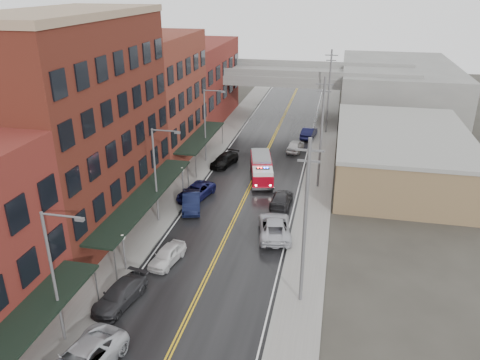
{
  "coord_description": "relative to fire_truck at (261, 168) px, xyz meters",
  "views": [
    {
      "loc": [
        8.69,
        -12.07,
        20.71
      ],
      "look_at": [
        0.01,
        28.36,
        3.0
      ],
      "focal_mm": 35.0,
      "sensor_mm": 36.0,
      "label": 1
    }
  ],
  "objects": [
    {
      "name": "sidewalk_right",
      "position": [
        6.44,
        -5.8,
        -1.33
      ],
      "size": [
        3.0,
        160.0,
        0.15
      ],
      "primitive_type": "cube",
      "color": "slate",
      "rests_on": "ground"
    },
    {
      "name": "fire_truck",
      "position": [
        0.0,
        0.0,
        0.0
      ],
      "size": [
        4.04,
        7.41,
        2.59
      ],
      "rotation": [
        0.0,
        0.0,
        0.22
      ],
      "color": "maroon",
      "rests_on": "ground"
    },
    {
      "name": "utility_pole_0",
      "position": [
        6.34,
        -20.8,
        4.9
      ],
      "size": [
        1.8,
        0.24,
        12.0
      ],
      "color": "#59595B",
      "rests_on": "ground"
    },
    {
      "name": "globe_lamp_2",
      "position": [
        -7.26,
        -5.8,
        0.91
      ],
      "size": [
        0.44,
        0.44,
        3.12
      ],
      "color": "#59595B",
      "rests_on": "ground"
    },
    {
      "name": "curb_right",
      "position": [
        4.79,
        -5.8,
        -1.33
      ],
      "size": [
        0.3,
        160.0,
        0.15
      ],
      "primitive_type": "cube",
      "color": "gray",
      "rests_on": "ground"
    },
    {
      "name": "awning_0",
      "position": [
        -8.35,
        -31.8,
        1.59
      ],
      "size": [
        2.6,
        16.0,
        3.09
      ],
      "color": "black",
      "rests_on": "ground"
    },
    {
      "name": "parked_car_left_6",
      "position": [
        -5.77,
        -6.15,
        -0.7
      ],
      "size": [
        3.44,
        5.47,
        1.41
      ],
      "primitive_type": "imported",
      "rotation": [
        0.0,
        0.0,
        -0.23
      ],
      "color": "#131547",
      "rests_on": "ground"
    },
    {
      "name": "brick_building_c",
      "position": [
        -14.16,
        4.7,
        6.1
      ],
      "size": [
        9.0,
        15.0,
        15.0
      ],
      "primitive_type": "cube",
      "color": "maroon",
      "rests_on": "ground"
    },
    {
      "name": "curb_left",
      "position": [
        -6.51,
        -5.8,
        -1.33
      ],
      "size": [
        0.3,
        160.0,
        0.15
      ],
      "primitive_type": "cube",
      "color": "gray",
      "rests_on": "ground"
    },
    {
      "name": "road",
      "position": [
        -0.86,
        -5.8,
        -1.39
      ],
      "size": [
        11.0,
        160.0,
        0.02
      ],
      "primitive_type": "cube",
      "color": "black",
      "rests_on": "ground"
    },
    {
      "name": "utility_pole_1",
      "position": [
        6.34,
        -0.8,
        4.9
      ],
      "size": [
        1.8,
        0.24,
        12.0
      ],
      "color": "#59595B",
      "rests_on": "ground"
    },
    {
      "name": "awning_1",
      "position": [
        -8.35,
        -12.8,
        1.59
      ],
      "size": [
        2.6,
        18.0,
        3.09
      ],
      "color": "black",
      "rests_on": "ground"
    },
    {
      "name": "right_far_block",
      "position": [
        17.14,
        34.2,
        2.6
      ],
      "size": [
        18.0,
        30.0,
        8.0
      ],
      "primitive_type": "cube",
      "color": "slate",
      "rests_on": "ground"
    },
    {
      "name": "street_lamp_1",
      "position": [
        -7.41,
        -11.8,
        3.78
      ],
      "size": [
        2.64,
        0.22,
        9.0
      ],
      "color": "#59595B",
      "rests_on": "ground"
    },
    {
      "name": "parked_car_right_2",
      "position": [
        2.74,
        10.4,
        -0.67
      ],
      "size": [
        2.26,
        4.47,
        1.46
      ],
      "primitive_type": "imported",
      "rotation": [
        0.0,
        0.0,
        3.01
      ],
      "color": "silver",
      "rests_on": "ground"
    },
    {
      "name": "parked_car_right_3",
      "position": [
        4.05,
        16.4,
        -0.63
      ],
      "size": [
        2.24,
        4.88,
        1.55
      ],
      "primitive_type": "imported",
      "rotation": [
        0.0,
        0.0,
        3.01
      ],
      "color": "black",
      "rests_on": "ground"
    },
    {
      "name": "street_lamp_0",
      "position": [
        -7.41,
        -27.8,
        3.78
      ],
      "size": [
        2.64,
        0.22,
        9.0
      ],
      "color": "#59595B",
      "rests_on": "ground"
    },
    {
      "name": "tan_building",
      "position": [
        15.14,
        4.2,
        1.1
      ],
      "size": [
        14.0,
        22.0,
        5.0
      ],
      "primitive_type": "cube",
      "color": "#7F6244",
      "rests_on": "ground"
    },
    {
      "name": "parked_car_right_1",
      "position": [
        3.05,
        -6.0,
        -0.71
      ],
      "size": [
        2.05,
        4.79,
        1.38
      ],
      "primitive_type": "imported",
      "rotation": [
        0.0,
        0.0,
        3.12
      ],
      "color": "black",
      "rests_on": "ground"
    },
    {
      "name": "overpass",
      "position": [
        -0.86,
        26.2,
        4.58
      ],
      "size": [
        40.0,
        10.0,
        7.5
      ],
      "color": "slate",
      "rests_on": "ground"
    },
    {
      "name": "globe_lamp_1",
      "position": [
        -7.26,
        -19.8,
        0.91
      ],
      "size": [
        0.44,
        0.44,
        3.12
      ],
      "color": "#59595B",
      "rests_on": "ground"
    },
    {
      "name": "parked_car_left_3",
      "position": [
        -5.86,
        -23.64,
        -0.7
      ],
      "size": [
        2.84,
        5.15,
        1.41
      ],
      "primitive_type": "imported",
      "rotation": [
        0.0,
        0.0,
        -0.19
      ],
      "color": "#2B2B2E",
      "rests_on": "ground"
    },
    {
      "name": "brick_building_b",
      "position": [
        -14.16,
        -12.8,
        7.6
      ],
      "size": [
        9.0,
        20.0,
        18.0
      ],
      "primitive_type": "cube",
      "color": "#512215",
      "rests_on": "ground"
    },
    {
      "name": "parked_car_left_4",
      "position": [
        -4.46,
        -18.13,
        -0.71
      ],
      "size": [
        2.31,
        4.27,
        1.38
      ],
      "primitive_type": "imported",
      "rotation": [
        0.0,
        0.0,
        -0.18
      ],
      "color": "silver",
      "rests_on": "ground"
    },
    {
      "name": "utility_pole_2",
      "position": [
        6.34,
        19.2,
        4.9
      ],
      "size": [
        1.8,
        0.24,
        12.0
      ],
      "color": "#59595B",
      "rests_on": "ground"
    },
    {
      "name": "parked_car_right_0",
      "position": [
        3.21,
        -12.0,
        -0.58
      ],
      "size": [
        3.78,
        6.3,
        1.64
      ],
      "primitive_type": "imported",
      "rotation": [
        0.0,
        0.0,
        3.33
      ],
      "color": "#B1B2B9",
      "rests_on": "ground"
    },
    {
      "name": "parked_car_left_5",
      "position": [
        -5.47,
        -8.6,
        -0.6
      ],
      "size": [
        3.02,
        5.13,
        1.6
      ],
      "primitive_type": "imported",
      "rotation": [
        0.0,
        0.0,
        0.29
      ],
      "color": "black",
      "rests_on": "ground"
    },
    {
      "name": "brick_building_far",
      "position": [
        -14.16,
        22.2,
        4.6
      ],
      "size": [
        9.0,
        20.0,
        12.0
      ],
      "primitive_type": "cube",
      "color": "maroon",
      "rests_on": "ground"
    },
    {
      "name": "street_lamp_2",
      "position": [
        -7.41,
        4.2,
        3.78
      ],
      "size": [
        2.64,
        0.22,
        9.0
      ],
      "color": "#59595B",
      "rests_on": "ground"
    },
    {
      "name": "parked_car_left_7",
      "position": [
        -5.11,
        3.4,
        -0.71
      ],
      "size": [
        3.13,
        5.12,
        1.39
      ],
      "primitive_type": "imported",
      "rotation": [
        0.0,
        0.0,
        -0.27
      ],
      "color": "black",
      "rests_on": "ground"
    },
    {
      "name": "awning_2",
      "position": [
        -8.35,
        4.7,
        1.58
      ],
      "size": [
        2.6,
        13.0,
        3.09
      ],
      "color": "black",
      "rests_on": "ground"
    },
    {
      "name": "sidewalk_left",
      "position": [
        -8.16,
        -5.8,
        -1.33
      ],
      "size": [
        3.0,
        160.0,
        0.15
      ],
      "primitive_type": "cube",
      "color": "slate",
      "rests_on": "ground"
    }
  ]
}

